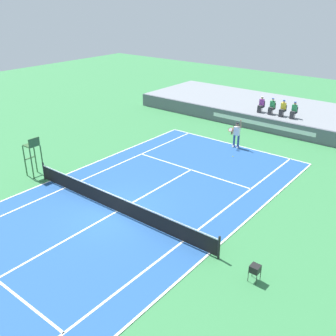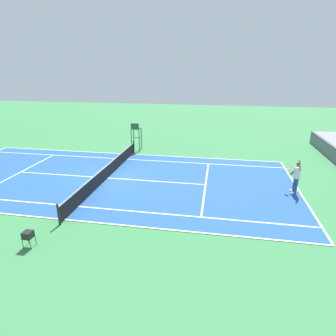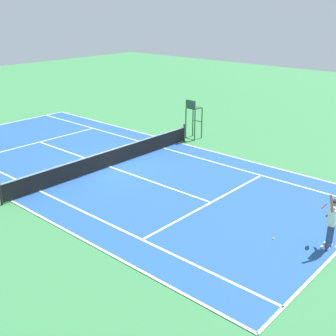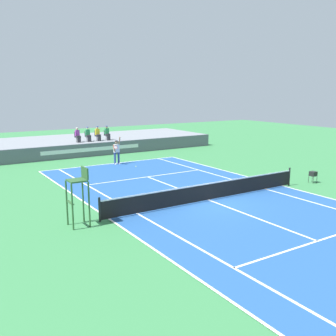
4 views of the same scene
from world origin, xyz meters
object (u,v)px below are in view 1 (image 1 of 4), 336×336
object	(u,v)px
tennis_ball	(233,157)
umpire_chair	(33,151)
spectator_seated_1	(272,107)
spectator_seated_0	(261,105)
tennis_player	(237,134)
spectator_seated_2	(283,108)
spectator_seated_3	(294,110)
ball_hopper	(255,268)

from	to	relation	value
tennis_ball	umpire_chair	distance (m)	12.65
spectator_seated_1	umpire_chair	size ratio (longest dim) A/B	0.52
spectator_seated_0	spectator_seated_1	distance (m)	0.93
umpire_chair	tennis_player	bearing A→B (deg)	58.61
spectator_seated_2	spectator_seated_3	xyz separation A→B (m)	(0.89, 0.00, 0.00)
spectator_seated_3	umpire_chair	xyz separation A→B (m)	(-8.78, -17.21, -0.18)
spectator_seated_0	spectator_seated_3	size ratio (longest dim) A/B	1.00
spectator_seated_3	umpire_chair	bearing A→B (deg)	-117.02
spectator_seated_2	spectator_seated_0	bearing A→B (deg)	180.00
spectator_seated_1	spectator_seated_2	distance (m)	0.91
spectator_seated_2	tennis_player	size ratio (longest dim) A/B	0.61
tennis_ball	ball_hopper	size ratio (longest dim) A/B	0.10
spectator_seated_2	umpire_chair	xyz separation A→B (m)	(-7.88, -17.21, -0.18)
spectator_seated_0	spectator_seated_2	xyz separation A→B (m)	(1.84, 0.00, 0.00)
tennis_player	tennis_ball	xyz separation A→B (m)	(0.75, -1.67, -0.96)
spectator_seated_3	umpire_chair	world-z (taller)	umpire_chair
umpire_chair	tennis_ball	bearing A→B (deg)	51.72
tennis_ball	spectator_seated_3	bearing A→B (deg)	82.28
spectator_seated_2	spectator_seated_1	bearing A→B (deg)	180.00
spectator_seated_2	ball_hopper	size ratio (longest dim) A/B	1.81
umpire_chair	spectator_seated_1	bearing A→B (deg)	67.96
spectator_seated_0	spectator_seated_2	size ratio (longest dim) A/B	1.00
tennis_ball	ball_hopper	xyz separation A→B (m)	(6.73, -10.17, 0.54)
spectator_seated_0	spectator_seated_1	bearing A→B (deg)	0.00
spectator_seated_1	umpire_chair	world-z (taller)	umpire_chair
tennis_player	ball_hopper	world-z (taller)	tennis_player
spectator_seated_1	spectator_seated_2	bearing A→B (deg)	0.00
ball_hopper	tennis_ball	bearing A→B (deg)	123.52
tennis_player	ball_hopper	distance (m)	14.01
spectator_seated_3	tennis_ball	world-z (taller)	spectator_seated_3
tennis_player	umpire_chair	size ratio (longest dim) A/B	0.85
spectator_seated_0	spectator_seated_3	distance (m)	2.74
umpire_chair	spectator_seated_2	bearing A→B (deg)	65.40
spectator_seated_3	umpire_chair	size ratio (longest dim) A/B	0.52
spectator_seated_1	tennis_player	distance (m)	5.73
spectator_seated_2	ball_hopper	bearing A→B (deg)	-69.26
spectator_seated_2	ball_hopper	distance (m)	18.77
spectator_seated_0	ball_hopper	size ratio (longest dim) A/B	1.81
spectator_seated_2	umpire_chair	size ratio (longest dim) A/B	0.52
spectator_seated_3	tennis_player	world-z (taller)	spectator_seated_3
spectator_seated_3	ball_hopper	size ratio (longest dim) A/B	1.81
tennis_player	umpire_chair	world-z (taller)	umpire_chair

